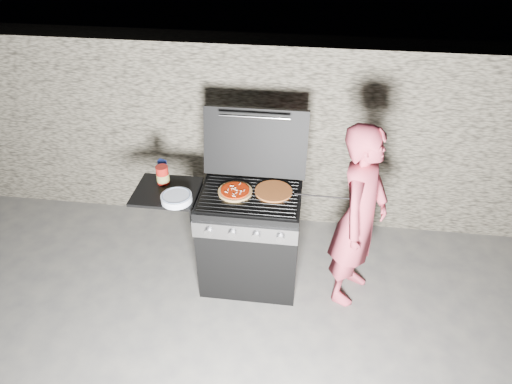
# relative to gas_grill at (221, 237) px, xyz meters

# --- Properties ---
(ground) EXTENTS (50.00, 50.00, 0.00)m
(ground) POSITION_rel_gas_grill_xyz_m (0.25, 0.00, -0.46)
(ground) COLOR #494848
(stone_wall) EXTENTS (8.00, 0.35, 1.80)m
(stone_wall) POSITION_rel_gas_grill_xyz_m (0.25, 1.05, 0.44)
(stone_wall) COLOR gray
(stone_wall) RESTS_ON ground
(gas_grill) EXTENTS (1.34, 0.79, 0.91)m
(gas_grill) POSITION_rel_gas_grill_xyz_m (0.00, 0.00, 0.00)
(gas_grill) COLOR black
(gas_grill) RESTS_ON ground
(pizza_topped) EXTENTS (0.28, 0.28, 0.03)m
(pizza_topped) POSITION_rel_gas_grill_xyz_m (0.13, 0.03, 0.47)
(pizza_topped) COLOR tan
(pizza_topped) RESTS_ON gas_grill
(pizza_plain) EXTENTS (0.37, 0.37, 0.02)m
(pizza_plain) POSITION_rel_gas_grill_xyz_m (0.43, 0.07, 0.46)
(pizza_plain) COLOR orange
(pizza_plain) RESTS_ON gas_grill
(sauce_jar) EXTENTS (0.10, 0.10, 0.15)m
(sauce_jar) POSITION_rel_gas_grill_xyz_m (-0.47, 0.10, 0.52)
(sauce_jar) COLOR maroon
(sauce_jar) RESTS_ON gas_grill
(blue_carton) EXTENTS (0.07, 0.06, 0.14)m
(blue_carton) POSITION_rel_gas_grill_xyz_m (-0.50, 0.21, 0.52)
(blue_carton) COLOR #253DB5
(blue_carton) RESTS_ON gas_grill
(plate_stack) EXTENTS (0.26, 0.26, 0.05)m
(plate_stack) POSITION_rel_gas_grill_xyz_m (-0.30, -0.13, 0.47)
(plate_stack) COLOR silver
(plate_stack) RESTS_ON gas_grill
(person) EXTENTS (0.58, 0.68, 1.59)m
(person) POSITION_rel_gas_grill_xyz_m (1.11, -0.02, 0.34)
(person) COLOR #C04052
(person) RESTS_ON ground
(tongs) EXTENTS (0.42, 0.13, 0.09)m
(tongs) POSITION_rel_gas_grill_xyz_m (0.80, 0.00, 0.50)
(tongs) COLOR black
(tongs) RESTS_ON gas_grill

